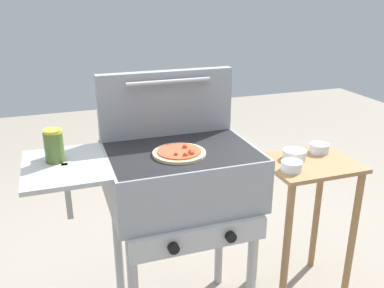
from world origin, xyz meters
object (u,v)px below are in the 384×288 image
at_px(sauce_jar, 54,146).
at_px(topping_bowl_far, 319,148).
at_px(prep_table, 306,201).
at_px(topping_bowl_middle, 292,166).
at_px(pizza_pepperoni, 180,153).
at_px(topping_bowl_near, 295,155).
at_px(grill, 178,181).

xyz_separation_m(sauce_jar, topping_bowl_far, (1.28, 0.05, -0.19)).
relative_size(prep_table, topping_bowl_middle, 7.62).
height_order(topping_bowl_far, topping_bowl_middle, same).
relative_size(pizza_pepperoni, prep_table, 0.29).
distance_m(prep_table, topping_bowl_far, 0.28).
xyz_separation_m(prep_table, topping_bowl_near, (-0.05, 0.06, 0.24)).
distance_m(sauce_jar, topping_bowl_far, 1.30).
height_order(sauce_jar, topping_bowl_middle, sauce_jar).
bearing_deg(pizza_pepperoni, topping_bowl_far, 10.21).
distance_m(grill, topping_bowl_near, 0.62).
relative_size(sauce_jar, topping_bowl_far, 1.34).
height_order(pizza_pepperoni, prep_table, pizza_pepperoni).
relative_size(prep_table, topping_bowl_far, 7.63).
xyz_separation_m(topping_bowl_far, topping_bowl_middle, (-0.26, -0.15, 0.00)).
bearing_deg(grill, pizza_pepperoni, -99.20).
distance_m(grill, topping_bowl_middle, 0.53).
xyz_separation_m(pizza_pepperoni, topping_bowl_near, (0.63, 0.11, -0.13)).
bearing_deg(sauce_jar, topping_bowl_near, 0.69).
xyz_separation_m(grill, topping_bowl_near, (0.62, 0.06, 0.02)).
relative_size(topping_bowl_near, topping_bowl_middle, 1.18).
bearing_deg(topping_bowl_middle, grill, 173.62).
bearing_deg(topping_bowl_near, topping_bowl_far, 11.66).
relative_size(sauce_jar, topping_bowl_near, 1.14).
bearing_deg(sauce_jar, topping_bowl_far, 2.14).
xyz_separation_m(prep_table, topping_bowl_middle, (-0.15, -0.06, 0.24)).
bearing_deg(grill, topping_bowl_near, 5.62).
height_order(sauce_jar, topping_bowl_far, sauce_jar).
xyz_separation_m(prep_table, topping_bowl_far, (0.11, 0.09, 0.24)).
bearing_deg(topping_bowl_far, pizza_pepperoni, -169.79).
relative_size(sauce_jar, prep_table, 0.18).
bearing_deg(prep_table, topping_bowl_near, 133.93).
bearing_deg(topping_bowl_far, topping_bowl_near, -168.34).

